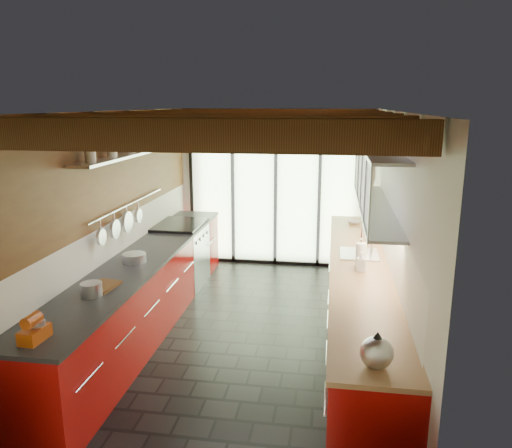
{
  "coord_description": "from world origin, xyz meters",
  "views": [
    {
      "loc": [
        0.93,
        -5.44,
        2.68
      ],
      "look_at": [
        0.03,
        0.4,
        1.25
      ],
      "focal_mm": 35.0,
      "sensor_mm": 36.0,
      "label": 1
    }
  ],
  "objects_px": {
    "stand_mixer": "(35,330)",
    "soap_bottle": "(361,261)",
    "kettle": "(377,351)",
    "bowl": "(354,222)",
    "paper_towel": "(361,255)"
  },
  "relations": [
    {
      "from": "kettle",
      "to": "paper_towel",
      "type": "height_order",
      "value": "paper_towel"
    },
    {
      "from": "stand_mixer",
      "to": "soap_bottle",
      "type": "height_order",
      "value": "stand_mixer"
    },
    {
      "from": "kettle",
      "to": "paper_towel",
      "type": "distance_m",
      "value": 2.21
    },
    {
      "from": "paper_towel",
      "to": "soap_bottle",
      "type": "bearing_deg",
      "value": -90.0
    },
    {
      "from": "stand_mixer",
      "to": "kettle",
      "type": "xyz_separation_m",
      "value": [
        2.54,
        -0.01,
        0.03
      ]
    },
    {
      "from": "kettle",
      "to": "soap_bottle",
      "type": "height_order",
      "value": "kettle"
    },
    {
      "from": "kettle",
      "to": "bowl",
      "type": "bearing_deg",
      "value": 90.0
    },
    {
      "from": "kettle",
      "to": "bowl",
      "type": "xyz_separation_m",
      "value": [
        0.0,
        4.23,
        -0.1
      ]
    },
    {
      "from": "stand_mixer",
      "to": "bowl",
      "type": "relative_size",
      "value": 1.37
    },
    {
      "from": "paper_towel",
      "to": "soap_bottle",
      "type": "height_order",
      "value": "paper_towel"
    },
    {
      "from": "stand_mixer",
      "to": "kettle",
      "type": "relative_size",
      "value": 0.84
    },
    {
      "from": "stand_mixer",
      "to": "kettle",
      "type": "bearing_deg",
      "value": -0.14
    },
    {
      "from": "stand_mixer",
      "to": "soap_bottle",
      "type": "relative_size",
      "value": 1.19
    },
    {
      "from": "soap_bottle",
      "to": "bowl",
      "type": "relative_size",
      "value": 1.16
    },
    {
      "from": "bowl",
      "to": "stand_mixer",
      "type": "bearing_deg",
      "value": -121.03
    }
  ]
}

